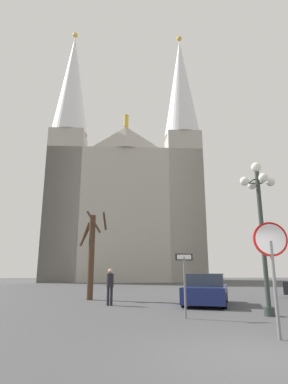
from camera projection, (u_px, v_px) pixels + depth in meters
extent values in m
plane|color=#424244|center=(261.00, 359.00, 5.52)|extent=(120.00, 120.00, 0.00)
cube|color=#ADA89E|center=(125.00, 220.00, 47.80)|extent=(21.77, 14.34, 17.98)
pyramid|color=#ADA89E|center=(126.00, 138.00, 44.66)|extent=(7.55, 2.18, 3.50)
cylinder|color=gold|center=(126.00, 121.00, 45.30)|extent=(0.70, 0.70, 1.80)
cube|color=#ADA89E|center=(65.00, 204.00, 43.38)|extent=(4.91, 4.91, 20.74)
cone|color=silver|center=(72.00, 84.00, 47.90)|extent=(5.27, 5.27, 16.70)
sphere|color=gold|center=(75.00, 35.00, 50.01)|extent=(0.80, 0.80, 0.80)
cube|color=#ADA89E|center=(184.00, 205.00, 44.14)|extent=(4.91, 4.91, 20.74)
cone|color=silver|center=(181.00, 87.00, 48.65)|extent=(5.27, 5.27, 16.70)
sphere|color=gold|center=(179.00, 39.00, 50.77)|extent=(0.80, 0.80, 0.80)
cylinder|color=slate|center=(275.00, 289.00, 7.34)|extent=(0.08, 0.08, 2.21)
cylinder|color=red|center=(270.00, 239.00, 7.61)|extent=(0.83, 0.12, 0.83)
cylinder|color=white|center=(271.00, 239.00, 7.59)|extent=(0.73, 0.07, 0.73)
cylinder|color=slate|center=(185.00, 287.00, 10.42)|extent=(0.07, 0.07, 1.96)
cube|color=black|center=(184.00, 257.00, 10.66)|extent=(0.59, 0.06, 0.22)
cube|color=white|center=(184.00, 257.00, 10.64)|extent=(0.50, 0.03, 0.16)
cylinder|color=#2D3833|center=(263.00, 240.00, 11.33)|extent=(0.16, 0.16, 5.14)
cylinder|color=#2D3833|center=(269.00, 312.00, 10.74)|extent=(0.36, 0.36, 0.30)
sphere|color=white|center=(256.00, 167.00, 11.99)|extent=(0.38, 0.38, 0.38)
sphere|color=white|center=(270.00, 182.00, 11.89)|extent=(0.34, 0.34, 0.34)
cylinder|color=#2D3833|center=(264.00, 182.00, 11.87)|extent=(0.05, 0.50, 0.05)
sphere|color=white|center=(252.00, 185.00, 12.34)|extent=(0.34, 0.34, 0.34)
cylinder|color=#2D3833|center=(255.00, 183.00, 12.10)|extent=(0.50, 0.05, 0.05)
sphere|color=white|center=(245.00, 181.00, 11.82)|extent=(0.34, 0.34, 0.34)
cylinder|color=#2D3833|center=(251.00, 181.00, 11.84)|extent=(0.05, 0.50, 0.05)
sphere|color=white|center=(263.00, 178.00, 11.37)|extent=(0.34, 0.34, 0.34)
cylinder|color=#2D3833|center=(260.00, 180.00, 11.61)|extent=(0.50, 0.05, 0.05)
cylinder|color=#473323|center=(91.00, 256.00, 17.08)|extent=(0.33, 0.33, 4.51)
cylinder|color=#473323|center=(85.00, 237.00, 17.47)|extent=(0.46, 0.95, 1.12)
cylinder|color=#473323|center=(85.00, 233.00, 17.49)|extent=(0.40, 0.93, 1.28)
cylinder|color=#473323|center=(105.00, 221.00, 17.56)|extent=(0.19, 1.41, 0.84)
cylinder|color=#473323|center=(94.00, 222.00, 17.17)|extent=(0.86, 0.32, 1.22)
cylinder|color=#473323|center=(86.00, 232.00, 17.59)|extent=(0.59, 0.86, 1.41)
cube|color=navy|center=(206.00, 294.00, 14.33)|extent=(3.03, 4.39, 0.68)
cube|color=#333D47|center=(206.00, 279.00, 14.67)|extent=(2.28, 2.66, 0.55)
cylinder|color=black|center=(224.00, 301.00, 12.81)|extent=(0.42, 0.68, 0.64)
cylinder|color=black|center=(184.00, 300.00, 13.22)|extent=(0.42, 0.68, 0.64)
cylinder|color=black|center=(225.00, 295.00, 15.37)|extent=(0.42, 0.68, 0.64)
cylinder|color=black|center=(192.00, 295.00, 15.78)|extent=(0.42, 0.68, 0.64)
cylinder|color=black|center=(111.00, 296.00, 14.06)|extent=(0.12, 0.12, 0.78)
cylinder|color=black|center=(108.00, 296.00, 13.99)|extent=(0.12, 0.12, 0.78)
cylinder|color=black|center=(110.00, 280.00, 14.19)|extent=(0.32, 0.32, 0.59)
sphere|color=tan|center=(110.00, 271.00, 14.29)|extent=(0.21, 0.21, 0.21)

